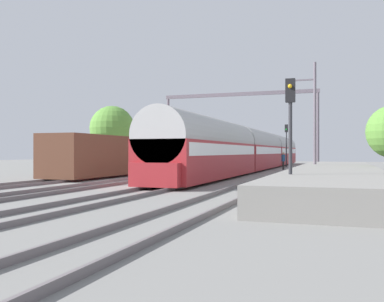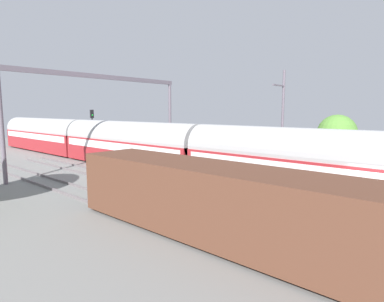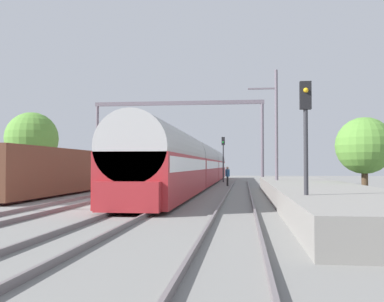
{
  "view_description": "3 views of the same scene",
  "coord_description": "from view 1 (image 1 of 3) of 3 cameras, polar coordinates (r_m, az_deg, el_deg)",
  "views": [
    {
      "loc": [
        9.9,
        -22.66,
        1.75
      ],
      "look_at": [
        1.93,
        0.23,
        1.81
      ],
      "focal_mm": 40.11,
      "sensor_mm": 36.0,
      "label": 1
    },
    {
      "loc": [
        -15.25,
        -2.85,
        4.95
      ],
      "look_at": [
        -0.41,
        10.13,
        2.4
      ],
      "focal_mm": 29.69,
      "sensor_mm": 36.0,
      "label": 2
    },
    {
      "loc": [
        6.11,
        -20.5,
        1.85
      ],
      "look_at": [
        0.97,
        23.35,
        3.28
      ],
      "focal_mm": 41.41,
      "sensor_mm": 36.0,
      "label": 3
    }
  ],
  "objects": [
    {
      "name": "passenger_train",
      "position": [
        43.04,
        8.52,
        0.16
      ],
      "size": [
        2.93,
        49.2,
        3.82
      ],
      "color": "maroon",
      "rests_on": "ground"
    },
    {
      "name": "track_east",
      "position": [
        24.08,
        -0.18,
        -4.11
      ],
      "size": [
        1.51,
        60.0,
        0.16
      ],
      "color": "#665E60",
      "rests_on": "ground"
    },
    {
      "name": "catenary_pole_east_mid",
      "position": [
        31.04,
        15.94,
        4.3
      ],
      "size": [
        1.9,
        0.2,
        8.0
      ],
      "color": "slate",
      "rests_on": "ground"
    },
    {
      "name": "track_far_west",
      "position": [
        27.62,
        -15.52,
        -3.6
      ],
      "size": [
        1.52,
        60.0,
        0.16
      ],
      "color": "#665E60",
      "rests_on": "ground"
    },
    {
      "name": "track_far_east",
      "position": [
        23.09,
        8.92,
        -4.28
      ],
      "size": [
        1.52,
        60.0,
        0.16
      ],
      "color": "#665E60",
      "rests_on": "ground"
    },
    {
      "name": "railway_signal_near",
      "position": [
        16.77,
        12.95,
        3.95
      ],
      "size": [
        0.36,
        0.3,
        4.54
      ],
      "color": "#2D2D33",
      "rests_on": "ground"
    },
    {
      "name": "track_west",
      "position": [
        25.62,
        -8.38,
        -3.87
      ],
      "size": [
        1.51,
        60.0,
        0.16
      ],
      "color": "#665E60",
      "rests_on": "ground"
    },
    {
      "name": "ground",
      "position": [
        24.8,
        -4.41,
        -4.18
      ],
      "size": [
        120.0,
        120.0,
        0.0
      ],
      "primitive_type": "plane",
      "color": "slate"
    },
    {
      "name": "tree_west_background",
      "position": [
        44.54,
        -10.57,
        2.99
      ],
      "size": [
        4.54,
        4.54,
        6.46
      ],
      "color": "#4C3826",
      "rests_on": "ground"
    },
    {
      "name": "freight_car",
      "position": [
        31.42,
        -10.79,
        -0.64
      ],
      "size": [
        2.8,
        13.0,
        2.7
      ],
      "color": "#563323",
      "rests_on": "ground"
    },
    {
      "name": "person_crossing",
      "position": [
        42.14,
        12.04,
        -1.11
      ],
      "size": [
        0.4,
        0.47,
        1.73
      ],
      "rotation": [
        0.0,
        0.0,
        2.06
      ],
      "color": "#282828",
      "rests_on": "ground"
    },
    {
      "name": "railway_signal_far",
      "position": [
        51.5,
        12.44,
        1.47
      ],
      "size": [
        0.36,
        0.3,
        4.99
      ],
      "color": "#2D2D33",
      "rests_on": "ground"
    },
    {
      "name": "catenary_gantry",
      "position": [
        44.3,
        6.22,
        5.21
      ],
      "size": [
        15.99,
        0.28,
        7.86
      ],
      "color": "slate",
      "rests_on": "ground"
    },
    {
      "name": "platform",
      "position": [
        24.7,
        18.52,
        -3.14
      ],
      "size": [
        4.4,
        28.0,
        0.9
      ],
      "color": "gray",
      "rests_on": "ground"
    }
  ]
}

